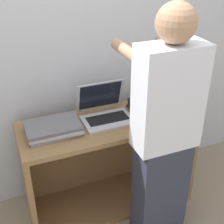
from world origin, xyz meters
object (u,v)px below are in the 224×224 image
(laptop_open, at_px, (105,112))
(laptop_stack_right, at_px, (156,106))
(laptop_stack_left, at_px, (53,128))
(person, at_px, (164,139))

(laptop_open, bearing_deg, laptop_stack_right, -8.21)
(laptop_stack_left, distance_m, laptop_stack_right, 0.80)
(laptop_stack_left, relative_size, person, 0.23)
(laptop_stack_right, bearing_deg, laptop_stack_left, 179.64)
(laptop_stack_right, height_order, person, person)
(laptop_stack_left, height_order, laptop_stack_right, laptop_stack_right)
(laptop_open, height_order, laptop_stack_left, laptop_open)
(laptop_open, distance_m, laptop_stack_right, 0.40)
(person, bearing_deg, laptop_stack_right, 66.41)
(laptop_open, xyz_separation_m, person, (0.21, -0.50, 0.02))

